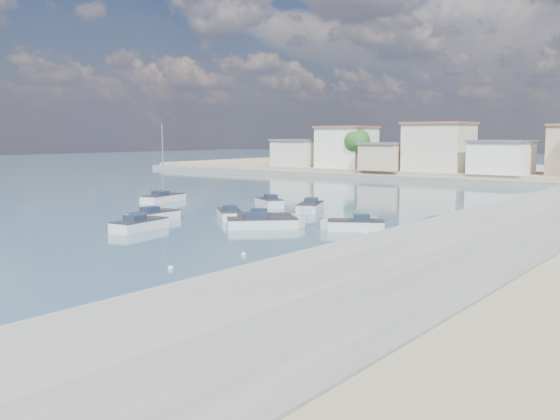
% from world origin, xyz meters
% --- Properties ---
extents(ground, '(400.00, 400.00, 0.00)m').
position_xyz_m(ground, '(0.00, 40.00, 0.00)').
color(ground, '#294152').
rests_on(ground, ground).
extents(seawall_walkway, '(5.00, 90.00, 1.80)m').
position_xyz_m(seawall_walkway, '(18.50, 13.00, 0.90)').
color(seawall_walkway, slate).
rests_on(seawall_walkway, ground).
extents(breakwater, '(2.00, 31.02, 0.35)m').
position_xyz_m(breakwater, '(6.90, 12.69, 0.17)').
color(breakwater, black).
rests_on(breakwater, ground).
extents(far_shore_land, '(160.00, 40.00, 1.40)m').
position_xyz_m(far_shore_land, '(0.00, 92.00, 0.70)').
color(far_shore_land, gray).
rests_on(far_shore_land, ground).
extents(far_shore_quay, '(160.00, 2.50, 0.80)m').
position_xyz_m(far_shore_quay, '(0.00, 71.00, 0.40)').
color(far_shore_quay, slate).
rests_on(far_shore_quay, ground).
extents(motorboat_a, '(2.65, 5.61, 1.48)m').
position_xyz_m(motorboat_a, '(-10.23, 7.57, 0.38)').
color(motorboat_a, silver).
rests_on(motorboat_a, ground).
extents(motorboat_b, '(4.76, 4.46, 1.48)m').
position_xyz_m(motorboat_b, '(-4.42, 16.37, 0.38)').
color(motorboat_b, silver).
rests_on(motorboat_b, ground).
extents(motorboat_c, '(4.85, 4.56, 1.48)m').
position_xyz_m(motorboat_c, '(-9.12, 16.76, 0.38)').
color(motorboat_c, silver).
rests_on(motorboat_c, ground).
extents(motorboat_d, '(4.75, 3.85, 1.48)m').
position_xyz_m(motorboat_d, '(3.32, 17.48, 0.38)').
color(motorboat_d, silver).
rests_on(motorboat_d, ground).
extents(motorboat_e, '(2.08, 5.34, 1.48)m').
position_xyz_m(motorboat_e, '(-13.55, 12.04, 0.38)').
color(motorboat_e, silver).
rests_on(motorboat_e, ground).
extents(motorboat_f, '(4.68, 3.83, 1.48)m').
position_xyz_m(motorboat_f, '(-12.71, 27.00, 0.38)').
color(motorboat_f, silver).
rests_on(motorboat_f, ground).
extents(motorboat_g, '(3.87, 5.58, 1.48)m').
position_xyz_m(motorboat_g, '(-6.44, 25.64, 0.38)').
color(motorboat_g, silver).
rests_on(motorboat_g, ground).
extents(motorboat_h, '(5.59, 5.58, 1.48)m').
position_xyz_m(motorboat_h, '(-2.98, 14.36, 0.38)').
color(motorboat_h, silver).
rests_on(motorboat_h, ground).
extents(sailboat, '(3.04, 6.65, 9.00)m').
position_xyz_m(sailboat, '(-24.76, 23.27, 0.41)').
color(sailboat, silver).
rests_on(sailboat, ground).
extents(mooring_buoys, '(12.00, 27.71, 0.33)m').
position_xyz_m(mooring_buoys, '(6.15, 15.06, 0.05)').
color(mooring_buoys, silver).
rests_on(mooring_buoys, ground).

